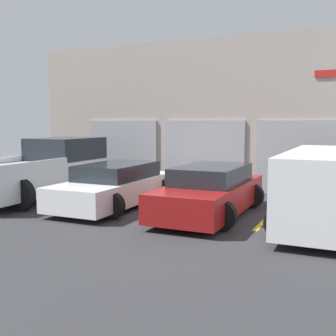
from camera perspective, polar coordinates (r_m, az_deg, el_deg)
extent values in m
plane|color=#2D2D30|center=(12.32, 1.04, -4.84)|extent=(28.00, 28.00, 0.00)
cube|color=#9E9389|center=(15.17, 6.09, 7.25)|extent=(14.12, 0.60, 5.29)
cube|color=#939399|center=(16.39, -6.19, 2.17)|extent=(2.94, 0.08, 2.43)
cube|color=#939399|center=(14.96, 4.88, 1.80)|extent=(2.94, 0.08, 2.43)
cube|color=#939399|center=(14.19, 17.69, 1.28)|extent=(2.94, 0.08, 2.43)
cube|color=#B21E19|center=(14.16, 21.10, 11.86)|extent=(0.90, 0.03, 0.22)
cube|color=silver|center=(13.62, -17.24, -1.17)|extent=(1.89, 5.16, 0.88)
cube|color=#1E2328|center=(14.63, -13.64, 2.58)|extent=(1.74, 2.32, 0.73)
cube|color=silver|center=(12.11, -17.79, 0.43)|extent=(0.08, 2.84, 0.18)
cylinder|color=black|center=(15.39, -15.57, -1.21)|extent=(0.86, 0.22, 0.86)
cylinder|color=black|center=(14.38, -10.47, -1.60)|extent=(0.86, 0.22, 0.86)
cylinder|color=black|center=(11.94, -19.33, -3.45)|extent=(0.86, 0.22, 0.86)
cube|color=white|center=(11.98, -7.13, -2.96)|extent=(1.71, 4.47, 0.63)
cube|color=#1E2328|center=(12.00, -6.88, -0.40)|extent=(1.51, 2.46, 0.43)
cylinder|color=black|center=(13.55, -6.73, -2.46)|extent=(0.66, 0.22, 0.66)
cylinder|color=black|center=(12.85, -1.03, -2.89)|extent=(0.66, 0.22, 0.66)
cylinder|color=black|center=(11.31, -14.06, -4.34)|extent=(0.66, 0.22, 0.66)
cylinder|color=black|center=(10.46, -7.63, -5.07)|extent=(0.66, 0.22, 0.66)
cube|color=white|center=(10.17, 20.88, -2.22)|extent=(1.75, 4.92, 1.55)
cube|color=#1E2328|center=(12.51, 21.71, 1.72)|extent=(1.58, 0.06, 0.28)
cylinder|color=black|center=(11.83, 17.55, -3.91)|extent=(0.69, 0.22, 0.69)
cylinder|color=black|center=(8.87, 15.08, -7.19)|extent=(0.69, 0.22, 0.69)
cube|color=maroon|center=(10.78, 5.70, -3.84)|extent=(1.71, 4.46, 0.67)
cube|color=#1E2328|center=(10.80, 5.92, -0.84)|extent=(1.50, 2.45, 0.44)
cylinder|color=black|center=(12.34, 4.51, -3.26)|extent=(0.67, 0.22, 0.67)
cylinder|color=black|center=(11.92, 11.25, -3.70)|extent=(0.67, 0.22, 0.67)
cylinder|color=black|center=(9.83, -1.07, -5.70)|extent=(0.67, 0.22, 0.67)
cylinder|color=black|center=(9.30, 7.26, -6.44)|extent=(0.67, 0.22, 0.67)
cube|color=gold|center=(14.69, -21.25, -3.45)|extent=(0.12, 2.20, 0.01)
cube|color=gold|center=(12.84, -12.46, -4.52)|extent=(0.12, 2.20, 0.01)
cube|color=gold|center=(11.40, -1.05, -5.74)|extent=(0.12, 2.20, 0.01)
cube|color=gold|center=(10.52, 12.98, -6.92)|extent=(0.12, 2.20, 0.01)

